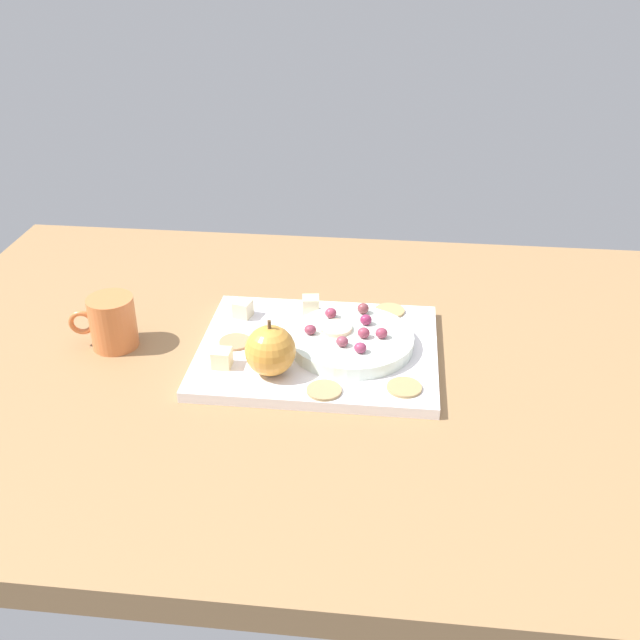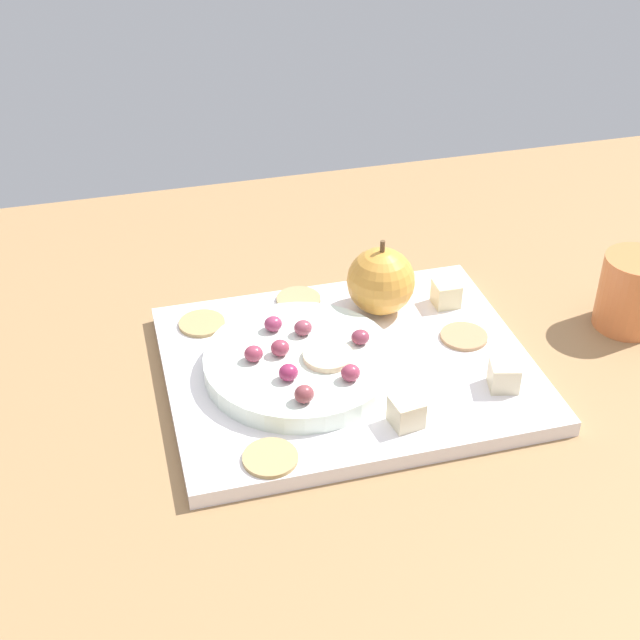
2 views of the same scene
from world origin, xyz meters
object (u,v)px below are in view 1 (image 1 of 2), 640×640
platter (318,350)px  cracker_1 (390,311)px  cracker_0 (404,387)px  grape_7 (331,313)px  grape_6 (382,333)px  cup (112,321)px  cheese_cube_2 (312,305)px  grape_5 (363,308)px  cheese_cube_1 (243,309)px  grape_0 (366,320)px  grape_3 (342,341)px  apple_slice_0 (336,328)px  cracker_3 (324,390)px  serving_dish (351,341)px  grape_1 (364,333)px  cracker_2 (235,343)px  cheese_cube_0 (222,358)px  apple_whole (270,350)px  grape_4 (360,348)px  grape_2 (310,330)px

platter → cracker_1: (10.27, 11.65, 1.01)cm
cracker_0 → grape_7: grape_7 is taller
grape_6 → cup: cup is taller
cheese_cube_2 → grape_6: size_ratio=1.47×
grape_5 → grape_6: (3.12, -7.08, -0.06)cm
platter → grape_7: (1.35, 5.29, 3.55)cm
cheese_cube_1 → cracker_1: cheese_cube_1 is taller
grape_0 → grape_3: (-3.02, -6.60, -0.04)cm
cheese_cube_1 → apple_slice_0: same height
grape_3 → cracker_3: bearing=-100.8°
cheese_cube_1 → grape_5: (19.08, -0.42, 1.47)cm
grape_3 → grape_6: same height
cheese_cube_1 → grape_5: size_ratio=1.47×
cracker_1 → grape_3: (-6.48, -14.45, 2.51)cm
serving_dish → grape_3: grape_3 is taller
grape_1 → apple_slice_0: size_ratio=0.38×
cheese_cube_2 → cracker_2: size_ratio=0.55×
cheese_cube_0 → cup: (-18.26, 6.56, 1.13)cm
apple_whole → grape_4: size_ratio=3.98×
platter → serving_dish: size_ratio=1.91×
grape_3 → grape_2: bearing=149.9°
cracker_3 → cup: 35.21cm
apple_slice_0 → cup: 33.72cm
serving_dish → grape_5: 7.14cm
platter → grape_6: grape_6 is taller
cheese_cube_2 → grape_7: size_ratio=1.47×
serving_dish → cheese_cube_2: bearing=125.9°
cheese_cube_0 → grape_0: (19.73, 10.76, 1.43)cm
cheese_cube_1 → cracker_2: bearing=-86.9°
grape_6 → apple_slice_0: 7.01cm
grape_1 → apple_slice_0: grape_1 is taller
cracker_3 → grape_4: (4.35, 7.38, 2.50)cm
apple_whole → cheese_cube_0: bearing=174.0°
apple_whole → serving_dish: bearing=37.3°
serving_dish → grape_7: bearing=126.1°
apple_slice_0 → cracker_0: bearing=-47.7°
apple_whole → cheese_cube_2: apple_whole is taller
grape_1 → cheese_cube_2: bearing=130.8°
cheese_cube_0 → cracker_2: size_ratio=0.55×
cheese_cube_2 → grape_3: (5.99, -13.03, 1.39)cm
grape_7 → apple_slice_0: size_ratio=0.38×
grape_1 → grape_2: grape_1 is taller
cheese_cube_0 → apple_whole: bearing=-6.0°
grape_3 → cup: (-34.97, 2.41, -0.26)cm
serving_dish → cracker_0: size_ratio=3.86×
grape_0 → grape_2: 8.81cm
grape_6 → grape_7: same height
grape_0 → grape_2: bearing=-155.0°
grape_4 → grape_5: 11.44cm
cheese_cube_1 → apple_slice_0: bearing=-21.3°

